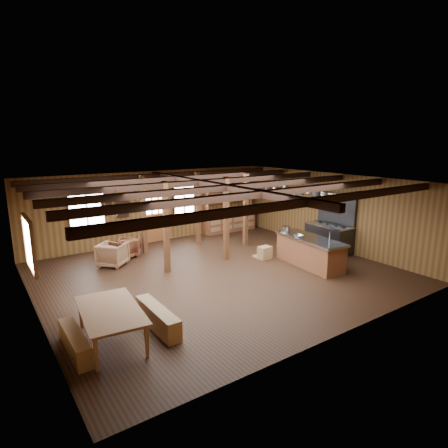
# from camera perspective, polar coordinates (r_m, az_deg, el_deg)

# --- Properties ---
(room) EXTENTS (10.04, 9.04, 2.84)m
(room) POSITION_cam_1_polar(r_m,az_deg,el_deg) (11.10, -0.97, -0.73)
(room) COLOR black
(room) RESTS_ON ground
(ceiling_joists) EXTENTS (9.80, 8.82, 0.18)m
(ceiling_joists) POSITION_cam_1_polar(r_m,az_deg,el_deg) (11.02, -1.51, 5.93)
(ceiling_joists) COLOR black
(ceiling_joists) RESTS_ON ceiling
(timber_posts) EXTENTS (3.95, 2.35, 2.80)m
(timber_posts) POSITION_cam_1_polar(r_m,az_deg,el_deg) (13.09, -4.11, 1.33)
(timber_posts) COLOR #422413
(timber_posts) RESTS_ON floor
(back_door) EXTENTS (1.02, 0.08, 2.15)m
(back_door) POSITION_cam_1_polar(r_m,az_deg,el_deg) (15.04, -10.39, 0.63)
(back_door) COLOR brown
(back_door) RESTS_ON floor
(window_back_left) EXTENTS (1.32, 0.06, 1.32)m
(window_back_left) POSITION_cam_1_polar(r_m,az_deg,el_deg) (14.08, -20.20, 2.21)
(window_back_left) COLOR white
(window_back_left) RESTS_ON wall_back
(window_back_right) EXTENTS (1.02, 0.06, 1.32)m
(window_back_right) POSITION_cam_1_polar(r_m,az_deg,el_deg) (15.48, -6.11, 3.83)
(window_back_right) COLOR white
(window_back_right) RESTS_ON wall_back
(window_left) EXTENTS (0.14, 1.24, 1.32)m
(window_left) POSITION_cam_1_polar(r_m,az_deg,el_deg) (9.85, -27.61, -2.79)
(window_left) COLOR white
(window_left) RESTS_ON wall_back
(notice_boards) EXTENTS (1.08, 0.03, 0.90)m
(notice_boards) POSITION_cam_1_polar(r_m,az_deg,el_deg) (14.37, -15.97, 2.86)
(notice_boards) COLOR silver
(notice_boards) RESTS_ON wall_back
(back_counter) EXTENTS (2.55, 0.60, 2.45)m
(back_counter) POSITION_cam_1_polar(r_m,az_deg,el_deg) (16.54, 0.80, 0.95)
(back_counter) COLOR brown
(back_counter) RESTS_ON floor
(pendant_lamps) EXTENTS (1.86, 2.36, 0.66)m
(pendant_lamps) POSITION_cam_1_polar(r_m,az_deg,el_deg) (10.81, -13.99, 3.12)
(pendant_lamps) COLOR #2A2A2C
(pendant_lamps) RESTS_ON ceiling
(pot_rack) EXTENTS (0.37, 3.00, 0.46)m
(pot_rack) POSITION_cam_1_polar(r_m,az_deg,el_deg) (13.22, 10.93, 5.07)
(pot_rack) COLOR #2A2A2C
(pot_rack) RESTS_ON ceiling
(kitchen_island) EXTENTS (1.10, 2.57, 1.20)m
(kitchen_island) POSITION_cam_1_polar(r_m,az_deg,el_deg) (12.35, 12.92, -4.09)
(kitchen_island) COLOR brown
(kitchen_island) RESTS_ON floor
(step_stool) EXTENTS (0.50, 0.36, 0.43)m
(step_stool) POSITION_cam_1_polar(r_m,az_deg,el_deg) (12.87, 6.23, -4.36)
(step_stool) COLOR olive
(step_stool) RESTS_ON floor
(commercial_range) EXTENTS (0.88, 1.73, 2.13)m
(commercial_range) POSITION_cam_1_polar(r_m,az_deg,el_deg) (14.07, 15.90, -1.36)
(commercial_range) COLOR #2A2A2C
(commercial_range) RESTS_ON floor
(dining_table) EXTENTS (1.31, 2.10, 0.70)m
(dining_table) POSITION_cam_1_polar(r_m,az_deg,el_deg) (8.10, -16.53, -14.52)
(dining_table) COLOR #986845
(dining_table) RESTS_ON floor
(bench_wall) EXTENTS (0.29, 1.52, 0.42)m
(bench_wall) POSITION_cam_1_polar(r_m,az_deg,el_deg) (8.01, -21.77, -16.42)
(bench_wall) COLOR olive
(bench_wall) RESTS_ON floor
(bench_aisle) EXTENTS (0.32, 1.69, 0.46)m
(bench_aisle) POSITION_cam_1_polar(r_m,az_deg,el_deg) (8.45, -10.09, -13.87)
(bench_aisle) COLOR olive
(bench_aisle) RESTS_ON floor
(armchair_a) EXTENTS (0.97, 0.98, 0.66)m
(armchair_a) POSITION_cam_1_polar(r_m,az_deg,el_deg) (13.29, -15.04, -3.66)
(armchair_a) COLOR brown
(armchair_a) RESTS_ON floor
(armchair_b) EXTENTS (0.94, 0.95, 0.65)m
(armchair_b) POSITION_cam_1_polar(r_m,az_deg,el_deg) (13.52, -14.19, -3.35)
(armchair_b) COLOR brown
(armchair_b) RESTS_ON floor
(armchair_c) EXTENTS (1.15, 1.15, 0.75)m
(armchair_c) POSITION_cam_1_polar(r_m,az_deg,el_deg) (12.59, -16.60, -4.46)
(armchair_c) COLOR brown
(armchair_c) RESTS_ON floor
(counter_pot) EXTENTS (0.31, 0.31, 0.19)m
(counter_pot) POSITION_cam_1_polar(r_m,az_deg,el_deg) (12.79, 9.38, -0.76)
(counter_pot) COLOR #B2B5B9
(counter_pot) RESTS_ON kitchen_island
(bowl) EXTENTS (0.29, 0.29, 0.07)m
(bowl) POSITION_cam_1_polar(r_m,az_deg,el_deg) (12.20, 11.29, -1.79)
(bowl) COLOR silver
(bowl) RESTS_ON kitchen_island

